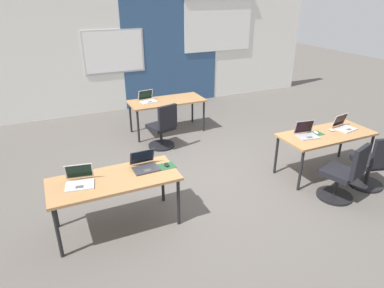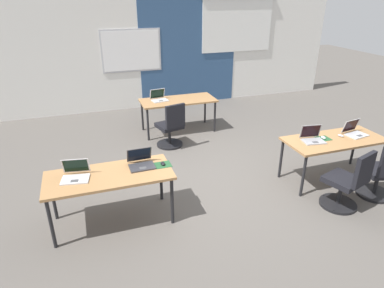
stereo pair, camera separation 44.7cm
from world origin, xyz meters
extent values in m
plane|color=#56514C|center=(0.00, 0.00, 0.00)|extent=(24.00, 24.00, 0.00)
cube|color=silver|center=(0.00, 4.20, 1.40)|extent=(10.00, 0.20, 2.80)
cube|color=#2D4C75|center=(0.87, 4.09, 1.40)|extent=(2.60, 0.01, 2.80)
cube|color=#B7B7BC|center=(-0.63, 4.09, 1.49)|extent=(1.48, 0.02, 1.04)
cube|color=white|center=(-0.63, 4.08, 1.49)|extent=(1.40, 0.02, 0.96)
cube|color=white|center=(2.23, 4.08, 1.99)|extent=(2.00, 0.02, 1.32)
cube|color=#A37547|center=(-1.75, -0.60, 0.70)|extent=(1.60, 0.70, 0.04)
cylinder|color=black|center=(-2.49, -0.90, 0.34)|extent=(0.04, 0.04, 0.68)
cylinder|color=black|center=(-1.01, -0.90, 0.34)|extent=(0.04, 0.04, 0.68)
cylinder|color=black|center=(-2.49, -0.30, 0.34)|extent=(0.04, 0.04, 0.68)
cylinder|color=black|center=(-1.01, -0.30, 0.34)|extent=(0.04, 0.04, 0.68)
cube|color=#A37547|center=(1.75, -0.60, 0.70)|extent=(1.60, 0.70, 0.04)
cylinder|color=black|center=(1.01, -0.90, 0.34)|extent=(0.04, 0.04, 0.68)
cylinder|color=black|center=(2.49, -0.90, 0.34)|extent=(0.04, 0.04, 0.68)
cylinder|color=black|center=(1.01, -0.30, 0.34)|extent=(0.04, 0.04, 0.68)
cylinder|color=black|center=(2.49, -0.30, 0.34)|extent=(0.04, 0.04, 0.68)
cube|color=#A37547|center=(0.00, 2.20, 0.70)|extent=(1.60, 0.70, 0.04)
cylinder|color=black|center=(-0.74, 1.90, 0.34)|extent=(0.04, 0.04, 0.68)
cylinder|color=black|center=(0.74, 1.90, 0.34)|extent=(0.04, 0.04, 0.68)
cylinder|color=black|center=(-0.74, 2.50, 0.34)|extent=(0.04, 0.04, 0.68)
cylinder|color=black|center=(0.74, 2.50, 0.34)|extent=(0.04, 0.04, 0.68)
cube|color=silver|center=(-2.16, -0.61, 0.73)|extent=(0.36, 0.28, 0.02)
cube|color=#4C4C4F|center=(-2.17, -0.66, 0.74)|extent=(0.10, 0.07, 0.00)
cube|color=silver|center=(-2.13, -0.46, 0.84)|extent=(0.34, 0.13, 0.21)
cube|color=black|center=(-2.13, -0.47, 0.84)|extent=(0.30, 0.11, 0.19)
cube|color=#B7B7BC|center=(2.17, -0.61, 0.73)|extent=(0.36, 0.28, 0.02)
cube|color=#4C4C4F|center=(2.18, -0.66, 0.74)|extent=(0.10, 0.07, 0.00)
cube|color=#B7B7BC|center=(2.15, -0.46, 0.84)|extent=(0.34, 0.12, 0.21)
cube|color=black|center=(2.15, -0.47, 0.85)|extent=(0.30, 0.10, 0.19)
ellipsoid|color=#B2B2B7|center=(1.90, -0.56, 0.74)|extent=(0.09, 0.11, 0.03)
cylinder|color=black|center=(2.09, -1.23, 0.02)|extent=(0.52, 0.52, 0.04)
cylinder|color=black|center=(2.09, -1.23, 0.21)|extent=(0.06, 0.06, 0.34)
cube|color=black|center=(2.09, -1.23, 0.42)|extent=(0.54, 0.54, 0.08)
sphere|color=black|center=(2.15, -1.01, 0.02)|extent=(0.04, 0.04, 0.04)
sphere|color=black|center=(2.29, -1.36, 0.02)|extent=(0.04, 0.04, 0.04)
sphere|color=black|center=(1.86, -1.24, 0.02)|extent=(0.04, 0.04, 0.04)
cube|color=silver|center=(-0.39, 2.23, 0.73)|extent=(0.36, 0.28, 0.02)
cube|color=#4C4C4F|center=(-0.38, 2.18, 0.74)|extent=(0.10, 0.07, 0.00)
cube|color=silver|center=(-0.41, 2.37, 0.84)|extent=(0.34, 0.12, 0.21)
cube|color=black|center=(-0.41, 2.37, 0.85)|extent=(0.30, 0.10, 0.19)
cylinder|color=black|center=(-0.39, 1.52, 0.02)|extent=(0.52, 0.52, 0.04)
cylinder|color=black|center=(-0.39, 1.52, 0.21)|extent=(0.06, 0.06, 0.34)
cube|color=black|center=(-0.39, 1.52, 0.42)|extent=(0.54, 0.54, 0.08)
cube|color=black|center=(-0.33, 1.28, 0.69)|extent=(0.40, 0.16, 0.46)
sphere|color=black|center=(-0.45, 1.75, 0.02)|extent=(0.04, 0.04, 0.04)
sphere|color=black|center=(-0.16, 1.51, 0.02)|extent=(0.04, 0.04, 0.04)
sphere|color=black|center=(-0.59, 1.40, 0.02)|extent=(0.04, 0.04, 0.04)
cube|color=#333338|center=(-1.31, -0.55, 0.73)|extent=(0.34, 0.24, 0.02)
cube|color=#4C4C4F|center=(-1.31, -0.61, 0.74)|extent=(0.09, 0.06, 0.00)
cube|color=#333338|center=(-1.32, -0.40, 0.84)|extent=(0.33, 0.09, 0.21)
cube|color=black|center=(-1.32, -0.41, 0.84)|extent=(0.30, 0.08, 0.18)
cube|color=#23512D|center=(-1.04, -0.57, 0.72)|extent=(0.22, 0.19, 0.00)
ellipsoid|color=black|center=(-1.04, -0.57, 0.74)|extent=(0.06, 0.10, 0.03)
cube|color=#9E9EA3|center=(1.35, -0.59, 0.73)|extent=(0.36, 0.28, 0.02)
cube|color=#4C4C4F|center=(1.35, -0.64, 0.74)|extent=(0.10, 0.07, 0.00)
cube|color=#9E9EA3|center=(1.37, -0.46, 0.85)|extent=(0.33, 0.10, 0.22)
cube|color=black|center=(1.37, -0.46, 0.85)|extent=(0.30, 0.08, 0.19)
cube|color=#23512D|center=(1.58, -0.54, 0.72)|extent=(0.22, 0.19, 0.00)
ellipsoid|color=silver|center=(1.58, -0.54, 0.74)|extent=(0.07, 0.11, 0.03)
cylinder|color=black|center=(1.38, -1.28, 0.02)|extent=(0.52, 0.52, 0.04)
cylinder|color=black|center=(1.38, -1.28, 0.21)|extent=(0.06, 0.06, 0.34)
cube|color=black|center=(1.38, -1.28, 0.42)|extent=(0.56, 0.56, 0.08)
cube|color=black|center=(1.46, -1.52, 0.69)|extent=(0.40, 0.18, 0.46)
sphere|color=black|center=(1.31, -1.06, 0.02)|extent=(0.04, 0.04, 0.04)
sphere|color=black|center=(1.61, -1.28, 0.02)|extent=(0.04, 0.04, 0.04)
sphere|color=black|center=(1.19, -1.42, 0.02)|extent=(0.04, 0.04, 0.04)
camera|label=1|loc=(-2.36, -4.29, 2.85)|focal=31.35mm
camera|label=2|loc=(-1.94, -4.45, 2.85)|focal=31.35mm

